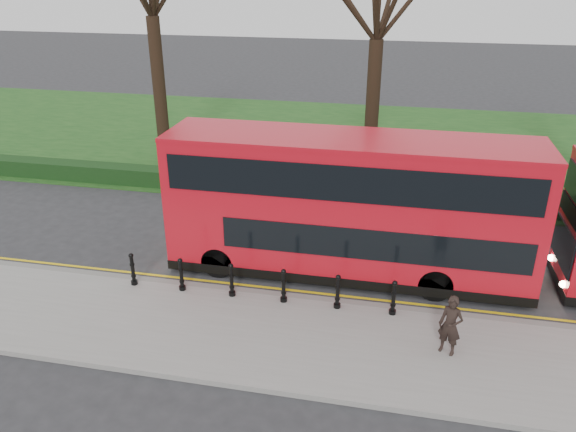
# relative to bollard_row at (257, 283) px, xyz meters

# --- Properties ---
(ground) EXTENTS (120.00, 120.00, 0.00)m
(ground) POSITION_rel_bollard_row_xyz_m (0.34, 1.35, -0.65)
(ground) COLOR #28282B
(ground) RESTS_ON ground
(pavement) EXTENTS (60.00, 4.00, 0.15)m
(pavement) POSITION_rel_bollard_row_xyz_m (0.34, -1.65, -0.57)
(pavement) COLOR gray
(pavement) RESTS_ON ground
(kerb) EXTENTS (60.00, 0.25, 0.16)m
(kerb) POSITION_rel_bollard_row_xyz_m (0.34, 0.35, -0.57)
(kerb) COLOR slate
(kerb) RESTS_ON ground
(grass_verge) EXTENTS (60.00, 18.00, 0.06)m
(grass_verge) POSITION_rel_bollard_row_xyz_m (0.34, 16.35, -0.62)
(grass_verge) COLOR #1A4717
(grass_verge) RESTS_ON ground
(hedge) EXTENTS (60.00, 0.90, 0.80)m
(hedge) POSITION_rel_bollard_row_xyz_m (0.34, 8.15, -0.25)
(hedge) COLOR black
(hedge) RESTS_ON ground
(yellow_line_outer) EXTENTS (60.00, 0.10, 0.01)m
(yellow_line_outer) POSITION_rel_bollard_row_xyz_m (0.34, 0.65, -0.64)
(yellow_line_outer) COLOR yellow
(yellow_line_outer) RESTS_ON ground
(yellow_line_inner) EXTENTS (60.00, 0.10, 0.01)m
(yellow_line_inner) POSITION_rel_bollard_row_xyz_m (0.34, 0.85, -0.64)
(yellow_line_inner) COLOR yellow
(yellow_line_inner) RESTS_ON ground
(bollard_row) EXTENTS (7.87, 0.15, 1.00)m
(bollard_row) POSITION_rel_bollard_row_xyz_m (0.00, 0.00, 0.00)
(bollard_row) COLOR black
(bollard_row) RESTS_ON pavement
(bus_lead) EXTENTS (11.13, 2.56, 4.43)m
(bus_lead) POSITION_rel_bollard_row_xyz_m (2.31, 2.34, 1.58)
(bus_lead) COLOR red
(bus_lead) RESTS_ON ground
(pedestrian) EXTENTS (0.69, 0.58, 1.60)m
(pedestrian) POSITION_rel_bollard_row_xyz_m (5.26, -1.43, 0.30)
(pedestrian) COLOR black
(pedestrian) RESTS_ON pavement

